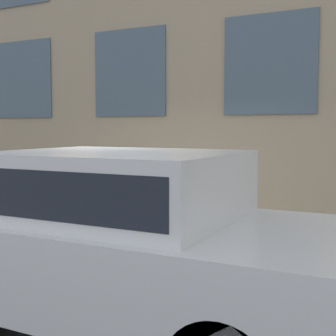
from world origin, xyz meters
The scene contains 5 objects.
ground_plane centered at (0.00, 0.00, 0.00)m, with size 80.00×80.00×0.00m, color #38383A.
sidewalk centered at (1.48, 0.00, 0.06)m, with size 2.96×60.00×0.12m.
fire_hydrant centered at (0.46, -0.40, 0.51)m, with size 0.28×0.41×0.76m.
person centered at (0.56, -0.99, 0.89)m, with size 0.31×0.20×1.28m.
parked_car_white_near centered at (-1.54, -1.22, 0.98)m, with size 1.99×4.44×1.75m.
Camera 1 is at (-5.11, -3.57, 1.96)m, focal length 50.00 mm.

